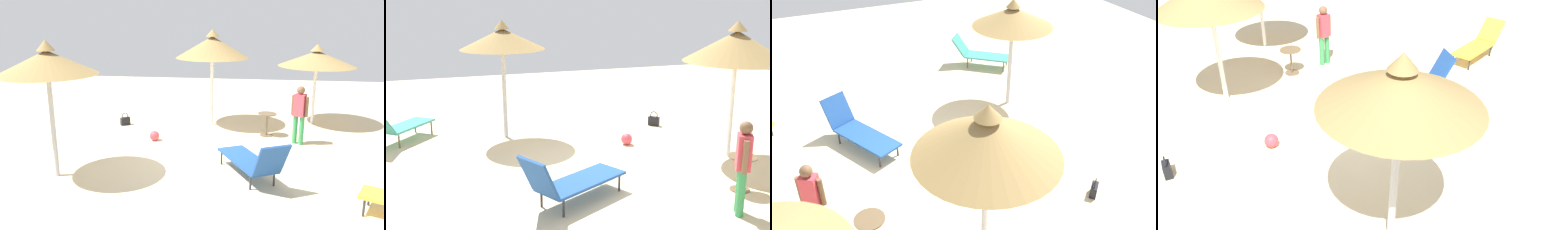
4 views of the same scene
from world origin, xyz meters
The scene contains 8 objects.
ground centered at (0.00, 0.00, -0.05)m, with size 24.00×24.00×0.10m, color beige.
parasol_umbrella_edge centered at (2.86, 1.58, 2.47)m, with size 2.07×2.07×2.94m.
lounge_chair_front centered at (-4.21, 2.71, 0.43)m, with size 2.02×1.39×0.91m.
lounge_chair_far_right centered at (-1.37, 1.23, 0.44)m, with size 1.52×2.12×1.05m.
person_standing_near_left centered at (-2.63, -1.32, 0.91)m, with size 0.42×0.33×1.60m.
handbag centered at (2.59, -2.47, 0.14)m, with size 0.31×0.30×0.40m.
side_table_round centered at (-1.83, -1.96, 0.45)m, with size 0.54×0.54×0.67m.
beach_ball centered at (1.31, -1.07, 0.14)m, with size 0.28×0.28×0.28m, color #D83F4C.
Camera 4 is at (7.02, 2.14, 4.71)m, focal length 37.78 mm.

